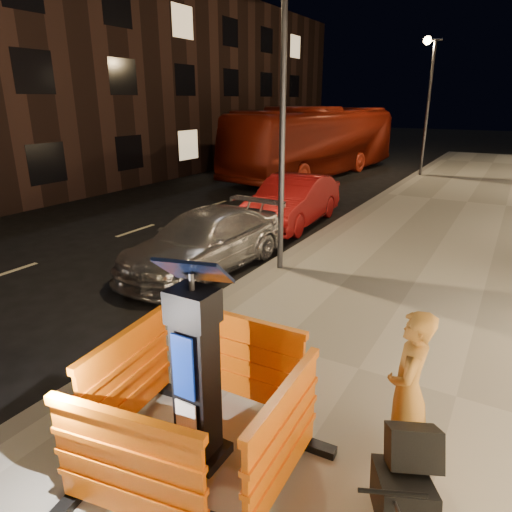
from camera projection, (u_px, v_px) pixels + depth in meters
The scene contains 15 objects.
ground_plane at pixel (185, 327), 7.69m from camera, with size 120.00×120.00×0.00m, color black.
sidewalk at pixel (358, 373), 6.24m from camera, with size 6.00×60.00×0.15m, color gray.
kerb at pixel (185, 323), 7.66m from camera, with size 0.30×60.00×0.15m, color slate.
parking_kiosk at pixel (196, 368), 4.37m from camera, with size 0.65×0.65×2.07m, color black.
barrier_front at pixel (128, 472), 3.74m from camera, with size 1.48×0.61×1.16m, color orange.
barrier_back at pixel (247, 363), 5.30m from camera, with size 1.48×0.61×1.16m, color orange.
barrier_kerbside at pixel (128, 380), 4.97m from camera, with size 1.48×0.61×1.16m, color orange.
barrier_bldgside at pixel (283, 442), 4.07m from camera, with size 1.48×0.61×1.16m, color orange.
car_silver at pixel (205, 269), 10.31m from camera, with size 1.82×4.48×1.30m, color silver.
car_red at pixel (292, 224), 14.00m from camera, with size 1.55×4.46×1.47m, color maroon.
bus_doubledecker at pixel (315, 175), 23.19m from camera, with size 2.79×11.92×3.32m, color maroon.
man at pixel (408, 390), 4.40m from camera, with size 0.60×0.40×1.65m, color #9D6929.
stroller at pixel (403, 493), 3.68m from camera, with size 0.49×0.75×0.93m, color black.
street_lamp_mid at pixel (282, 125), 9.00m from camera, with size 0.12×0.12×6.00m, color #3F3F44.
street_lamp_far at pixel (427, 110), 21.29m from camera, with size 0.12×0.12×6.00m, color #3F3F44.
Camera 1 is at (4.47, -5.37, 3.62)m, focal length 32.00 mm.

